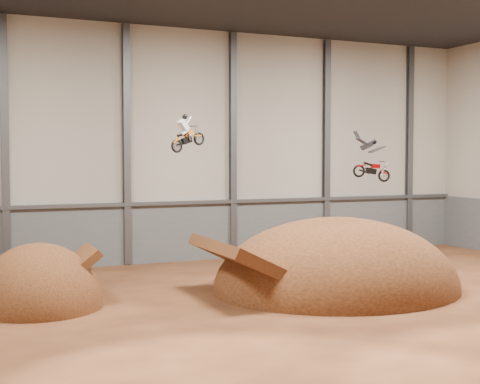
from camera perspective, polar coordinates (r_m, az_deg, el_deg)
name	(u,v)px	position (r m, az deg, el deg)	size (l,w,h in m)	color
floor	(298,314)	(27.26, 5.01, -10.36)	(40.00, 40.00, 0.00)	#462312
back_wall	(180,145)	(40.37, -5.10, 3.99)	(40.00, 0.10, 14.00)	#B0AA9C
lower_band_back	(181,232)	(40.52, -5.03, -3.45)	(39.80, 0.18, 3.50)	#5A5D62
steel_rail	(182,203)	(40.22, -4.97, -0.92)	(39.80, 0.35, 0.20)	#47494F
steel_column_1	(5,144)	(38.25, -19.43, 3.89)	(0.40, 0.36, 13.90)	#47494F
steel_column_2	(127,145)	(39.26, -9.65, 3.99)	(0.40, 0.36, 13.90)	#47494F
steel_column_3	(233,146)	(41.35, -0.61, 3.98)	(0.40, 0.36, 13.90)	#47494F
steel_column_4	(326,146)	(44.34, 7.38, 3.89)	(0.40, 0.36, 13.90)	#47494F
steel_column_5	(409,147)	(48.08, 14.25, 3.75)	(0.40, 0.36, 13.90)	#47494F
takeoff_ramp	(39,306)	(29.86, -16.80, -9.30)	(5.34, 6.16, 5.34)	#3F1F0F
landing_ramp	(336,290)	(32.37, 8.23, -8.25)	(11.94, 10.57, 6.89)	#3F1F0F
fmx_rider_a	(189,130)	(30.50, -4.34, 5.31)	(1.89, 0.72, 1.71)	orange
fmx_rider_b	(371,157)	(31.58, 11.08, 2.95)	(2.44, 0.70, 2.09)	#AB0004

